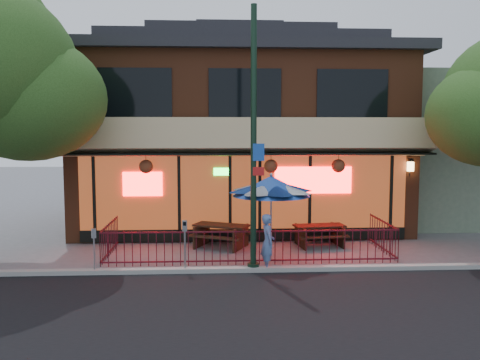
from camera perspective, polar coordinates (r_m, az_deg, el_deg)
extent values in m
plane|color=gray|center=(14.29, 1.37, -9.70)|extent=(80.00, 80.00, 0.00)
cube|color=#999993|center=(13.79, 1.53, -10.00)|extent=(80.00, 0.25, 0.12)
cube|color=brown|center=(20.98, -0.15, 4.17)|extent=(12.00, 8.00, 6.50)
cube|color=#59230F|center=(17.09, 0.55, -1.53)|extent=(11.00, 0.06, 2.60)
cube|color=#FF0C0C|center=(17.26, 8.21, -0.01)|extent=(2.60, 0.04, 0.90)
cube|color=#FF0C0C|center=(17.09, -10.88, -0.45)|extent=(1.30, 0.04, 0.80)
cube|color=#D0B883|center=(16.48, 0.66, 4.83)|extent=(12.20, 1.33, 1.26)
cube|color=black|center=(17.15, -11.70, 9.60)|extent=(2.40, 0.06, 1.60)
cube|color=black|center=(17.00, 0.56, 9.75)|extent=(2.40, 0.06, 1.60)
cube|color=black|center=(17.60, 12.50, 9.47)|extent=(2.40, 0.06, 1.60)
cube|color=black|center=(17.29, 0.55, -6.15)|extent=(11.00, 0.12, 0.40)
cube|color=#FFC672|center=(18.08, 18.59, 1.44)|extent=(0.18, 0.18, 0.32)
cube|color=gray|center=(23.71, 22.11, 3.32)|extent=(6.00, 7.00, 6.00)
cube|color=#4D101C|center=(14.26, 1.31, -5.80)|extent=(8.40, 0.04, 0.04)
cube|color=#4D101C|center=(14.45, 1.31, -9.03)|extent=(8.40, 0.04, 0.04)
cube|color=#4D101C|center=(15.81, -14.48, -4.85)|extent=(0.04, 2.60, 0.04)
cube|color=#4D101C|center=(16.37, 15.82, -4.53)|extent=(0.04, 2.60, 0.04)
cylinder|color=#4D101C|center=(14.36, 1.31, -7.56)|extent=(0.02, 0.02, 1.00)
cylinder|color=black|center=(13.39, 1.54, 4.45)|extent=(0.16, 0.16, 7.00)
cylinder|color=black|center=(13.88, 1.50, -9.73)|extent=(0.32, 0.32, 0.20)
cube|color=#194CB2|center=(13.26, 2.10, 3.14)|extent=(0.30, 0.02, 0.45)
cube|color=red|center=(13.29, 2.09, 0.98)|extent=(0.30, 0.02, 0.22)
cube|color=#351F13|center=(16.78, -4.26, -6.15)|extent=(0.58, 1.17, 0.72)
cube|color=#351F13|center=(16.24, 0.08, -6.52)|extent=(0.58, 1.17, 0.72)
cube|color=#351F13|center=(16.43, -2.13, -5.11)|extent=(1.89, 1.39, 0.06)
cube|color=#351F13|center=(16.01, -2.90, -6.46)|extent=(1.70, 0.97, 0.05)
cube|color=#351F13|center=(16.96, -1.40, -5.77)|extent=(1.70, 0.97, 0.05)
cube|color=black|center=(16.67, 6.81, -6.33)|extent=(0.20, 1.18, 0.67)
cube|color=black|center=(17.08, 10.90, -6.11)|extent=(0.20, 1.18, 0.67)
cube|color=black|center=(16.80, 8.90, -5.10)|extent=(1.70, 0.88, 0.05)
cube|color=black|center=(16.39, 9.46, -6.35)|extent=(1.65, 0.46, 0.05)
cube|color=black|center=(17.31, 8.34, -5.69)|extent=(1.65, 0.46, 0.05)
cylinder|color=gray|center=(14.77, 3.49, -4.55)|extent=(0.05, 0.05, 2.34)
cone|color=#1B4097|center=(14.63, 3.52, -0.66)|extent=(2.23, 2.23, 0.58)
sphere|color=gray|center=(14.59, 3.53, 0.59)|extent=(0.11, 0.11, 0.11)
imported|color=#5876B0|center=(13.80, 3.13, -6.98)|extent=(0.43, 0.60, 1.53)
cylinder|color=gray|center=(13.66, -6.20, -7.98)|extent=(0.05, 0.05, 1.14)
cube|color=gray|center=(13.52, -6.23, -5.13)|extent=(0.12, 0.10, 0.29)
cube|color=black|center=(13.45, -6.24, -4.91)|extent=(0.08, 0.01, 0.10)
cylinder|color=#A0A3A8|center=(14.01, -16.04, -8.16)|extent=(0.04, 0.04, 0.98)
cube|color=#A0A3A8|center=(13.88, -16.10, -5.77)|extent=(0.13, 0.13, 0.25)
cube|color=black|center=(13.83, -16.15, -5.60)|extent=(0.07, 0.03, 0.09)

